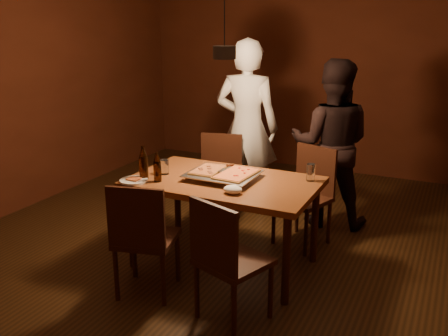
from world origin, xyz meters
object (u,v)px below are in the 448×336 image
at_px(diner_white, 247,128).
at_px(beer_bottle_b, 157,167).
at_px(chair_near_left, 142,230).
at_px(beer_bottle_a, 143,163).
at_px(chair_far_left, 219,171).
at_px(dining_table, 224,188).
at_px(diner_dark, 331,144).
at_px(pizza_tray, 223,176).
at_px(pendant_lamp, 224,51).
at_px(chair_near_right, 225,251).
at_px(chair_far_right, 308,186).
at_px(plate_slice, 134,180).

bearing_deg(diner_white, beer_bottle_b, 78.34).
height_order(chair_near_left, beer_bottle_a, beer_bottle_a).
distance_m(chair_far_left, beer_bottle_a, 1.15).
relative_size(dining_table, diner_dark, 0.91).
bearing_deg(beer_bottle_b, diner_white, 84.98).
bearing_deg(pizza_tray, pendant_lamp, 113.19).
xyz_separation_m(chair_far_left, pendant_lamp, (0.40, -0.71, 1.22)).
relative_size(chair_near_right, diner_dark, 0.33).
height_order(chair_far_right, pizza_tray, chair_far_right).
relative_size(dining_table, chair_near_left, 2.94).
bearing_deg(dining_table, plate_slice, -150.83).
distance_m(beer_bottle_a, plate_slice, 0.16).
xyz_separation_m(chair_near_left, chair_near_right, (0.69, -0.05, 0.00)).
relative_size(chair_near_left, diner_white, 0.28).
relative_size(dining_table, beer_bottle_a, 5.47).
relative_size(plate_slice, diner_white, 0.12).
relative_size(chair_near_left, chair_near_right, 0.95).
height_order(pizza_tray, diner_dark, diner_dark).
relative_size(chair_near_left, beer_bottle_a, 1.86).
height_order(beer_bottle_a, beer_bottle_b, beer_bottle_a).
relative_size(chair_far_left, pendant_lamp, 0.46).
relative_size(chair_far_left, beer_bottle_a, 1.85).
height_order(chair_near_right, diner_white, diner_white).
distance_m(beer_bottle_b, diner_dark, 1.84).
bearing_deg(beer_bottle_a, diner_dark, 53.02).
distance_m(dining_table, chair_near_right, 0.87).
height_order(chair_far_left, diner_dark, diner_dark).
relative_size(chair_far_right, chair_near_right, 0.99).
bearing_deg(dining_table, diner_dark, 66.51).
relative_size(beer_bottle_b, plate_slice, 1.06).
bearing_deg(beer_bottle_a, beer_bottle_b, -3.26).
height_order(beer_bottle_a, pendant_lamp, pendant_lamp).
distance_m(dining_table, pizza_tray, 0.10).
xyz_separation_m(dining_table, chair_near_right, (0.38, -0.77, -0.14)).
xyz_separation_m(chair_near_left, diner_white, (-0.02, 1.96, 0.38)).
bearing_deg(chair_near_left, pizza_tray, 54.56).
height_order(chair_far_right, chair_near_right, same).
bearing_deg(diner_dark, pendant_lamp, 51.79).
bearing_deg(diner_white, pizza_tray, 97.59).
height_order(plate_slice, diner_dark, diner_dark).
height_order(pizza_tray, diner_white, diner_white).
height_order(beer_bottle_a, plate_slice, beer_bottle_a).
distance_m(chair_near_left, beer_bottle_a, 0.65).
relative_size(dining_table, diner_white, 0.82).
relative_size(chair_near_left, diner_dark, 0.31).
height_order(beer_bottle_a, diner_dark, diner_dark).
xyz_separation_m(dining_table, pendant_lamp, (-0.05, 0.12, 1.08)).
height_order(chair_far_left, pizza_tray, chair_far_left).
height_order(beer_bottle_b, diner_white, diner_white).
distance_m(dining_table, diner_white, 1.30).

